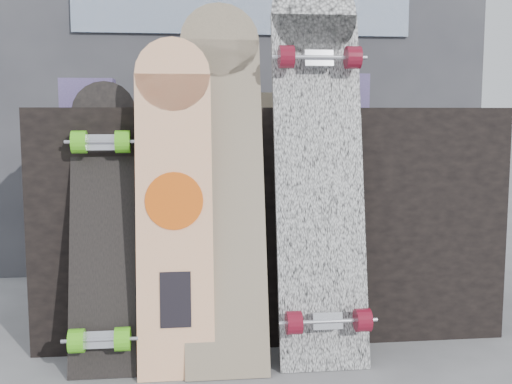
{
  "coord_description": "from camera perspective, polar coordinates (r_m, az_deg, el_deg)",
  "views": [
    {
      "loc": [
        -0.31,
        -1.85,
        0.79
      ],
      "look_at": [
        -0.07,
        0.2,
        0.53
      ],
      "focal_mm": 45.0,
      "sensor_mm": 36.0,
      "label": 1
    }
  ],
  "objects": [
    {
      "name": "booth",
      "position": [
        3.23,
        -1.22,
        12.75
      ],
      "size": [
        2.4,
        0.22,
        2.2
      ],
      "color": "#35353A",
      "rests_on": "ground"
    },
    {
      "name": "merch_box_flat",
      "position": [
        2.53,
        0.63,
        8.13
      ],
      "size": [
        0.22,
        0.1,
        0.06
      ],
      "primitive_type": "cube",
      "color": "#D1B78C",
      "rests_on": "vendor_table"
    },
    {
      "name": "merch_box_small",
      "position": [
        2.37,
        7.95,
        8.85
      ],
      "size": [
        0.14,
        0.14,
        0.12
      ],
      "primitive_type": "cube",
      "color": "navy",
      "rests_on": "vendor_table"
    },
    {
      "name": "skateboard_dark",
      "position": [
        2.02,
        -13.49,
        -2.5
      ],
      "size": [
        0.2,
        0.34,
        0.89
      ],
      "rotation": [
        -0.3,
        0.0,
        0.0
      ],
      "color": "black",
      "rests_on": "ground"
    },
    {
      "name": "longboard_cascadia",
      "position": [
        2.02,
        5.63,
        3.01
      ],
      "size": [
        0.28,
        0.33,
        1.23
      ],
      "rotation": [
        -0.21,
        0.0,
        0.0
      ],
      "color": "white",
      "rests_on": "ground"
    },
    {
      "name": "vendor_table",
      "position": [
        2.4,
        0.78,
        -2.12
      ],
      "size": [
        1.6,
        0.6,
        0.8
      ],
      "primitive_type": "cube",
      "color": "black",
      "rests_on": "ground"
    },
    {
      "name": "ground",
      "position": [
        2.03,
        2.68,
        -15.61
      ],
      "size": [
        60.0,
        60.0,
        0.0
      ],
      "primitive_type": "plane",
      "color": "slate",
      "rests_on": "ground"
    },
    {
      "name": "merch_box_purple",
      "position": [
        2.33,
        -14.69,
        8.48
      ],
      "size": [
        0.18,
        0.12,
        0.1
      ],
      "primitive_type": "cube",
      "color": "navy",
      "rests_on": "vendor_table"
    },
    {
      "name": "longboard_celtic",
      "position": [
        2.0,
        -2.96,
        1.93
      ],
      "size": [
        0.25,
        0.35,
        1.14
      ],
      "rotation": [
        -0.28,
        0.0,
        0.0
      ],
      "color": "#CBB08A",
      "rests_on": "ground"
    },
    {
      "name": "longboard_geisha",
      "position": [
        1.93,
        -7.29,
        -0.38
      ],
      "size": [
        0.23,
        0.19,
        1.01
      ],
      "rotation": [
        -0.18,
        0.0,
        0.0
      ],
      "color": "beige",
      "rests_on": "ground"
    }
  ]
}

